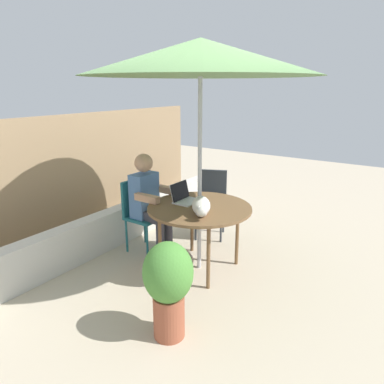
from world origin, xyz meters
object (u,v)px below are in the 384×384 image
Objects in this scene: chair_occupied at (140,209)px; laptop at (184,196)px; patio_table at (199,211)px; person_seated at (149,198)px; cat at (201,206)px; chair_empty at (211,197)px; patio_umbrella at (200,57)px; potted_plant_near_fence at (168,283)px.

laptop is at bearing -85.30° from chair_occupied.
person_seated reaches higher than patio_table.
patio_table is 2.00× the size of cat.
chair_occupied is 1.03m from chair_empty.
chair_empty is (0.91, 0.40, -0.15)m from patio_table.
chair_empty is 1.26m from cat.
chair_occupied is 0.23m from person_seated.
person_seated reaches higher than cat.
laptop is (0.05, -0.64, 0.27)m from chair_occupied.
patio_umbrella is 1.47m from cat.
potted_plant_near_fence is (-0.93, -0.29, -0.33)m from cat.
person_seated is at bearing -90.00° from chair_occupied.
potted_plant_near_fence is at bearing -133.91° from person_seated.
laptop is at bearing 58.77° from cat.
laptop is (0.05, -0.48, 0.10)m from person_seated.
chair_occupied is 3.02× the size of laptop.
patio_umbrella is 1.97× the size of person_seated.
potted_plant_near_fence is at bearing -158.98° from patio_umbrella.
potted_plant_near_fence is at bearing -157.76° from chair_empty.
cat is at bearing -153.72° from chair_empty.
chair_empty reaches higher than patio_table.
patio_umbrella is 2.90× the size of potted_plant_near_fence.
cat is at bearing -100.30° from chair_occupied.
patio_umbrella is 2.71× the size of chair_empty.
potted_plant_near_fence is at bearing -162.85° from cat.
patio_umbrella reaches higher than laptop.
chair_occupied is 1.07× the size of potted_plant_near_fence.
cat is (-0.19, -0.14, -1.45)m from patio_umbrella.
patio_umbrella is 2.14m from potted_plant_near_fence.
patio_umbrella is 4.28× the size of cat.
patio_umbrella is at bearing -90.00° from person_seated.
person_seated is 1.62m from potted_plant_near_fence.
patio_table is at bearing 21.02° from potted_plant_near_fence.
patio_umbrella reaches higher than potted_plant_near_fence.
chair_occupied and chair_empty have the same top height.
chair_occupied is at bearing 151.77° from chair_empty.
patio_umbrella is at bearing 0.00° from patio_table.
patio_umbrella is 2.01m from chair_empty.
chair_occupied is at bearing 79.70° from cat.
patio_umbrella is at bearing -90.00° from chair_occupied.
potted_plant_near_fence is at bearing -149.74° from laptop.
person_seated is at bearing 160.05° from chair_empty.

